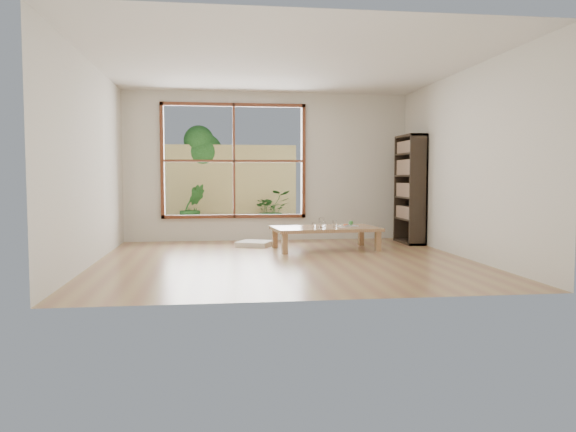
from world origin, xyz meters
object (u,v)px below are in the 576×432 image
at_px(food_tray, 348,225).
at_px(garden_bench, 217,220).
at_px(low_table, 325,230).
at_px(bookshelf, 410,189).

distance_m(food_tray, garden_bench, 2.96).
bearing_deg(food_tray, garden_bench, 111.03).
bearing_deg(garden_bench, low_table, -68.25).
bearing_deg(garden_bench, bookshelf, -40.80).
relative_size(food_tray, garden_bench, 0.30).
bearing_deg(bookshelf, food_tray, -153.26).
bearing_deg(food_tray, low_table, 163.10).
distance_m(low_table, bookshelf, 1.81).
height_order(bookshelf, food_tray, bookshelf).
bearing_deg(food_tray, bookshelf, 4.80).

